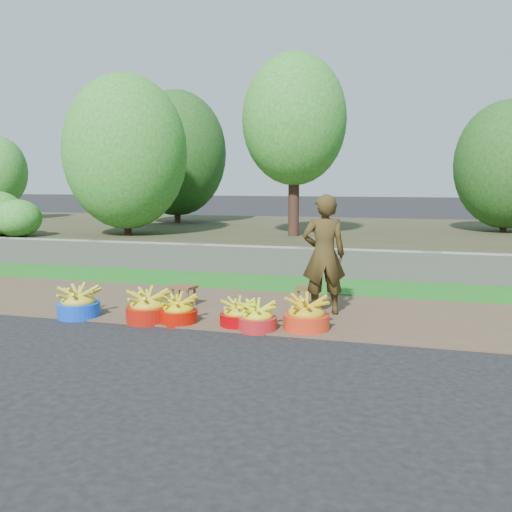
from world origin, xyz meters
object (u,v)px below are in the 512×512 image
(basin_b, at_px, (148,308))
(basin_d, at_px, (238,315))
(basin_c, at_px, (178,311))
(stool_left, at_px, (184,290))
(basin_e, at_px, (257,318))
(vendor_woman, at_px, (324,255))
(stool_right, at_px, (308,291))
(basin_f, at_px, (306,316))
(basin_a, at_px, (79,304))

(basin_b, height_order, basin_d, basin_b)
(basin_c, distance_m, stool_left, 0.94)
(basin_c, bearing_deg, basin_e, -3.04)
(stool_left, height_order, vendor_woman, vendor_woman)
(basin_c, xyz_separation_m, stool_right, (1.41, 1.23, 0.10))
(basin_f, bearing_deg, vendor_woman, 86.12)
(basin_a, distance_m, basin_b, 0.99)
(basin_a, bearing_deg, basin_c, 2.89)
(basin_b, distance_m, basin_c, 0.41)
(basin_c, xyz_separation_m, basin_e, (1.05, -0.06, -0.00))
(basin_d, bearing_deg, stool_left, 142.64)
(stool_right, bearing_deg, basin_a, -155.16)
(basin_f, bearing_deg, basin_a, -176.59)
(basin_b, distance_m, stool_left, 0.93)
(basin_b, height_order, stool_left, basin_b)
(basin_a, bearing_deg, basin_f, 3.41)
(stool_left, bearing_deg, vendor_woman, 2.12)
(basin_b, height_order, basin_e, basin_b)
(basin_c, height_order, basin_f, basin_f)
(basin_f, distance_m, vendor_woman, 1.06)
(basin_a, distance_m, basin_c, 1.40)
(basin_b, xyz_separation_m, basin_e, (1.46, -0.02, -0.03))
(stool_right, bearing_deg, stool_left, -168.82)
(basin_c, distance_m, basin_f, 1.62)
(basin_c, relative_size, basin_f, 0.87)
(basin_e, bearing_deg, vendor_woman, 58.64)
(basin_b, distance_m, stool_right, 2.22)
(basin_a, relative_size, basin_b, 1.00)
(stool_left, height_order, stool_right, stool_right)
(basin_f, relative_size, stool_left, 1.49)
(basin_d, height_order, stool_right, basin_d)
(basin_c, xyz_separation_m, stool_left, (-0.31, 0.89, 0.09))
(basin_b, xyz_separation_m, basin_c, (0.41, 0.03, -0.02))
(basin_b, relative_size, basin_f, 1.00)
(basin_c, bearing_deg, basin_b, -175.32)
(basin_d, relative_size, stool_right, 1.17)
(basin_e, bearing_deg, basin_d, 157.82)
(basin_e, bearing_deg, basin_f, 16.35)
(basin_d, height_order, basin_e, basin_e)
(basin_d, bearing_deg, stool_right, 61.36)
(basin_d, bearing_deg, basin_f, 3.47)
(basin_d, bearing_deg, basin_c, -175.71)
(basin_a, relative_size, basin_f, 1.00)
(basin_a, distance_m, basin_d, 2.17)
(basin_d, distance_m, stool_right, 1.34)
(basin_b, bearing_deg, stool_left, 84.09)
(basin_c, relative_size, stool_right, 1.23)
(basin_a, height_order, stool_right, basin_a)
(basin_a, bearing_deg, basin_d, 3.39)
(basin_a, relative_size, stool_left, 1.49)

